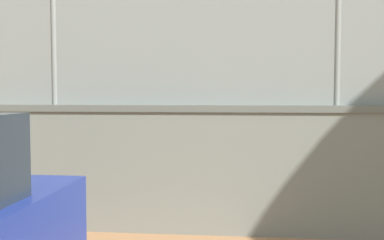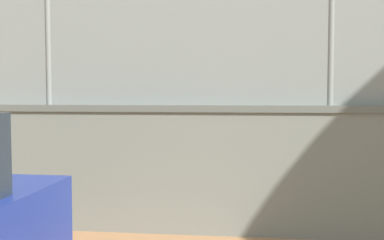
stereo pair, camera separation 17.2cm
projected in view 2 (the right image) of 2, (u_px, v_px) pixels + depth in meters
The scene contains 4 objects.
ground_plane at pixel (147, 140), 16.08m from camera, with size 260.00×260.00×0.00m, color tan.
player_at_service_line at pixel (295, 116), 15.30m from camera, with size 0.72×1.20×1.55m.
player_crossing_court at pixel (186, 124), 12.22m from camera, with size 1.18×0.69×1.48m.
sports_ball at pixel (270, 148), 13.40m from camera, with size 0.08×0.08×0.08m, color white.
Camera 2 is at (-3.90, 15.61, 1.67)m, focal length 41.28 mm.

